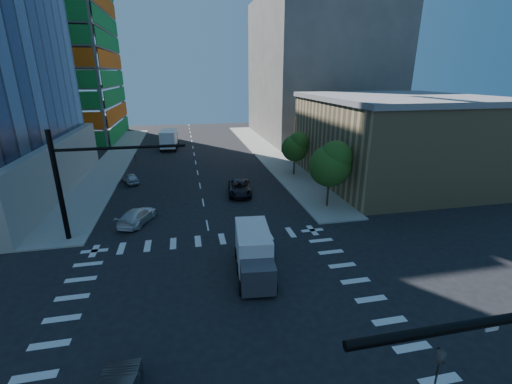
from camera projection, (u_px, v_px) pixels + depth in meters
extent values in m
plane|color=black|center=(223.00, 309.00, 20.12)|extent=(160.00, 160.00, 0.00)
cube|color=silver|center=(223.00, 309.00, 20.12)|extent=(20.00, 20.00, 0.01)
cube|color=#9A9891|center=(267.00, 153.00, 59.53)|extent=(5.00, 60.00, 0.15)
cube|color=#9A9891|center=(115.00, 160.00, 54.62)|extent=(5.00, 60.00, 0.15)
cube|color=#178231|center=(105.00, 12.00, 66.51)|extent=(0.12, 24.00, 49.00)
cube|color=tan|center=(396.00, 141.00, 43.74)|extent=(20.00, 22.00, 10.00)
cube|color=slate|center=(402.00, 98.00, 42.01)|extent=(20.50, 22.50, 0.60)
cube|color=#5A5651|center=(318.00, 69.00, 71.70)|extent=(24.00, 30.00, 28.00)
imported|color=black|center=(438.00, 367.00, 8.17)|extent=(0.16, 0.20, 1.00)
cylinder|color=black|center=(59.00, 187.00, 26.98)|extent=(0.40, 0.40, 9.00)
cylinder|color=black|center=(121.00, 148.00, 27.01)|extent=(10.00, 0.24, 0.24)
imported|color=black|center=(136.00, 161.00, 27.57)|extent=(0.16, 0.20, 1.00)
cylinder|color=#382316|center=(328.00, 195.00, 35.10)|extent=(0.20, 0.20, 2.27)
sphere|color=#1B4512|center=(330.00, 166.00, 34.09)|extent=(4.16, 4.16, 4.16)
sphere|color=#366923|center=(335.00, 157.00, 33.58)|extent=(3.25, 3.25, 3.25)
cylinder|color=#382316|center=(294.00, 167.00, 46.31)|extent=(0.20, 0.20, 1.92)
sphere|color=#1B4512|center=(295.00, 148.00, 45.46)|extent=(3.52, 3.52, 3.52)
sphere|color=#366923|center=(299.00, 142.00, 44.99)|extent=(2.75, 2.75, 2.75)
imported|color=black|center=(240.00, 188.00, 39.04)|extent=(3.10, 5.68, 1.51)
imported|color=white|center=(137.00, 216.00, 31.48)|extent=(3.68, 5.21, 1.40)
imported|color=#ACAEB4|center=(130.00, 178.00, 43.09)|extent=(2.76, 4.05, 1.28)
cube|color=silver|center=(254.00, 252.00, 22.99)|extent=(2.69, 4.85, 2.42)
cube|color=#404148|center=(254.00, 260.00, 23.18)|extent=(2.30, 1.88, 1.77)
cube|color=white|center=(169.00, 138.00, 62.58)|extent=(3.00, 5.63, 2.84)
cube|color=#404148|center=(170.00, 141.00, 62.81)|extent=(2.64, 2.14, 2.07)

